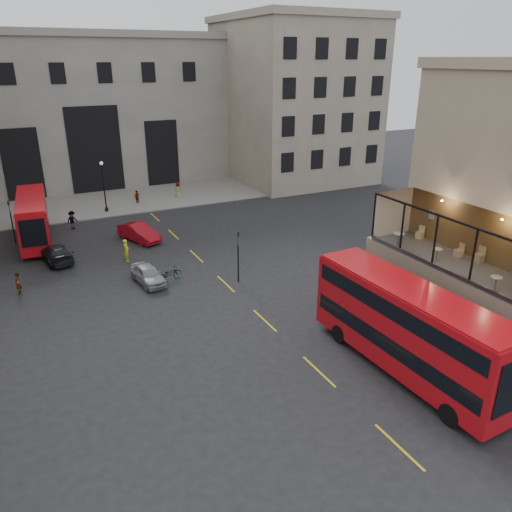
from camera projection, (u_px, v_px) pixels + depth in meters
name	position (u px, v px, depth m)	size (l,w,h in m)	color
ground	(350.00, 362.00, 26.54)	(140.00, 140.00, 0.00)	black
host_building_main	(505.00, 198.00, 27.82)	(7.26, 11.40, 15.10)	tan
host_frontage	(446.00, 299.00, 28.42)	(3.00, 11.00, 4.50)	tan
cafe_floor	(452.00, 262.00, 27.57)	(3.00, 10.00, 0.10)	slate
gateway	(84.00, 108.00, 60.78)	(35.00, 10.60, 18.00)	#9D9992
building_right	(294.00, 97.00, 64.22)	(16.60, 18.60, 20.00)	#A49684
pavement_far	(100.00, 203.00, 55.53)	(40.00, 12.00, 0.12)	slate
traffic_light_near	(238.00, 250.00, 35.18)	(0.16, 0.20, 3.80)	black
traffic_light_far	(11.00, 217.00, 42.59)	(0.16, 0.20, 3.80)	black
street_lamp_b	(104.00, 190.00, 51.35)	(0.36, 0.36, 5.33)	black
bus_near	(408.00, 325.00, 24.90)	(3.07, 11.80, 4.68)	#B20C13
bus_far	(33.00, 217.00, 43.10)	(2.99, 10.23, 4.03)	red
car_a	(148.00, 274.00, 35.60)	(1.55, 3.85, 1.31)	#93969A
car_b	(139.00, 232.00, 43.85)	(1.60, 4.59, 1.51)	#9C0915
car_c	(55.00, 253.00, 39.41)	(1.89, 4.66, 1.35)	black
bicycle	(170.00, 274.00, 36.06)	(0.67, 1.92, 1.01)	gray
cyclist	(126.00, 250.00, 39.37)	(0.66, 0.43, 1.80)	#E8F81A
pedestrian_b	(72.00, 220.00, 46.74)	(1.14, 0.66, 1.77)	gray
pedestrian_c	(137.00, 197.00, 54.86)	(0.90, 0.38, 1.54)	gray
pedestrian_d	(178.00, 190.00, 57.41)	(0.87, 0.57, 1.78)	gray
pedestrian_e	(18.00, 284.00, 33.93)	(0.55, 0.36, 1.52)	gray
cafe_table_near	(496.00, 281.00, 24.02)	(0.54, 0.54, 0.67)	beige
cafe_table_mid	(437.00, 253.00, 27.50)	(0.55, 0.55, 0.69)	silver
cafe_table_far	(399.00, 238.00, 29.53)	(0.65, 0.65, 0.82)	beige
cafe_chair_b	(479.00, 258.00, 27.30)	(0.46, 0.46, 0.91)	tan
cafe_chair_c	(459.00, 253.00, 28.07)	(0.42, 0.42, 0.79)	tan
cafe_chair_d	(420.00, 235.00, 30.94)	(0.48, 0.48, 0.80)	#D4BB7A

